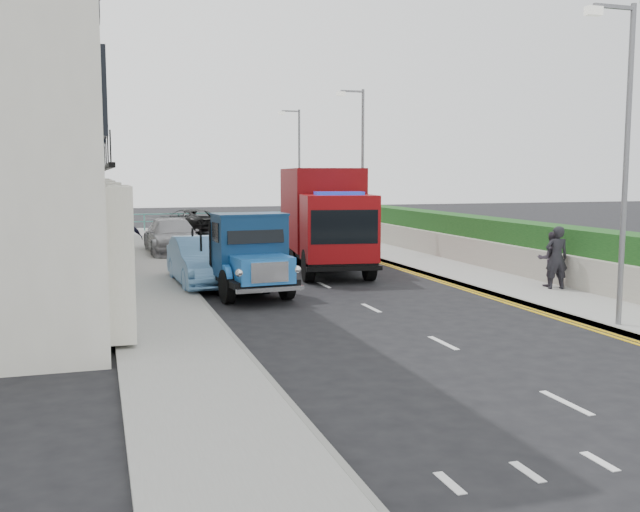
# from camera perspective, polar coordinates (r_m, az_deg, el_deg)

# --- Properties ---
(ground) EXTENTS (120.00, 120.00, 0.00)m
(ground) POSITION_cam_1_polar(r_m,az_deg,el_deg) (16.59, 6.65, -5.40)
(ground) COLOR black
(ground) RESTS_ON ground
(pavement_west) EXTENTS (2.40, 38.00, 0.12)m
(pavement_west) POSITION_cam_1_polar(r_m,az_deg,el_deg) (24.09, -13.79, -1.65)
(pavement_west) COLOR gray
(pavement_west) RESTS_ON ground
(pavement_east) EXTENTS (2.60, 38.00, 0.12)m
(pavement_east) POSITION_cam_1_polar(r_m,az_deg,el_deg) (26.85, 9.17, -0.72)
(pavement_east) COLOR gray
(pavement_east) RESTS_ON ground
(promenade) EXTENTS (30.00, 2.50, 0.12)m
(promenade) POSITION_cam_1_polar(r_m,az_deg,el_deg) (44.44, -8.76, 2.15)
(promenade) COLOR gray
(promenade) RESTS_ON ground
(sea_plane) EXTENTS (120.00, 120.00, 0.00)m
(sea_plane) POSITION_cam_1_polar(r_m,az_deg,el_deg) (75.18, -12.35, 3.81)
(sea_plane) COLOR slate
(sea_plane) RESTS_ON ground
(terrace_west) EXTENTS (6.31, 30.20, 14.25)m
(terrace_west) POSITION_cam_1_polar(r_m,az_deg,el_deg) (28.20, -23.69, 13.65)
(terrace_west) COLOR white
(terrace_west) RESTS_ON ground
(garden_east) EXTENTS (1.45, 28.00, 1.75)m
(garden_east) POSITION_cam_1_polar(r_m,az_deg,el_deg) (27.67, 12.74, 1.17)
(garden_east) COLOR #B2AD9E
(garden_east) RESTS_ON ground
(seafront_railing) EXTENTS (13.00, 0.08, 1.11)m
(seafront_railing) POSITION_cam_1_polar(r_m,az_deg,el_deg) (43.61, -8.61, 2.76)
(seafront_railing) COLOR #59B2A5
(seafront_railing) RESTS_ON ground
(lamp_near) EXTENTS (1.23, 0.18, 7.00)m
(lamp_near) POSITION_cam_1_polar(r_m,az_deg,el_deg) (16.78, 23.02, 8.00)
(lamp_near) COLOR slate
(lamp_near) RESTS_ON ground
(lamp_mid) EXTENTS (1.23, 0.18, 7.00)m
(lamp_mid) POSITION_cam_1_polar(r_m,az_deg,el_deg) (30.78, 3.21, 7.62)
(lamp_mid) COLOR slate
(lamp_mid) RESTS_ON ground
(lamp_far) EXTENTS (1.23, 0.18, 7.00)m
(lamp_far) POSITION_cam_1_polar(r_m,az_deg,el_deg) (40.30, -1.84, 7.38)
(lamp_far) COLOR slate
(lamp_far) RESTS_ON ground
(bedford_lorry) EXTENTS (2.33, 5.03, 2.31)m
(bedford_lorry) POSITION_cam_1_polar(r_m,az_deg,el_deg) (20.00, -5.76, -0.25)
(bedford_lorry) COLOR black
(bedford_lorry) RESTS_ON ground
(red_lorry) EXTENTS (3.26, 7.18, 3.63)m
(red_lorry) POSITION_cam_1_polar(r_m,az_deg,el_deg) (25.45, 0.33, 3.20)
(red_lorry) COLOR black
(red_lorry) RESTS_ON ground
(parked_car_front) EXTENTS (1.64, 3.90, 1.32)m
(parked_car_front) POSITION_cam_1_polar(r_m,az_deg,el_deg) (21.59, -6.88, -0.85)
(parked_car_front) COLOR black
(parked_car_front) RESTS_ON ground
(parked_car_mid) EXTENTS (1.78, 4.64, 1.51)m
(parked_car_mid) POSITION_cam_1_polar(r_m,az_deg,el_deg) (22.18, -9.38, -0.44)
(parked_car_mid) COLOR #5F96CC
(parked_car_mid) RESTS_ON ground
(parked_car_rear) EXTENTS (2.26, 5.28, 1.52)m
(parked_car_rear) POSITION_cam_1_polar(r_m,az_deg,el_deg) (31.08, -11.72, 1.51)
(parked_car_rear) COLOR #97979C
(parked_car_rear) RESTS_ON ground
(seafront_car_left) EXTENTS (4.11, 5.59, 1.41)m
(seafront_car_left) POSITION_cam_1_polar(r_m,az_deg,el_deg) (42.20, -10.47, 2.77)
(seafront_car_left) COLOR black
(seafront_car_left) RESTS_ON ground
(seafront_car_right) EXTENTS (2.66, 4.20, 1.33)m
(seafront_car_right) POSITION_cam_1_polar(r_m,az_deg,el_deg) (39.20, -2.36, 2.53)
(seafront_car_right) COLOR silver
(seafront_car_right) RESTS_ON ground
(pedestrian_east_near) EXTENTS (0.74, 0.57, 1.82)m
(pedestrian_east_near) POSITION_cam_1_polar(r_m,az_deg,el_deg) (21.65, 18.40, -0.12)
(pedestrian_east_near) COLOR black
(pedestrian_east_near) RESTS_ON pavement_east
(pedestrian_east_far) EXTENTS (0.96, 0.87, 1.62)m
(pedestrian_east_far) POSITION_cam_1_polar(r_m,az_deg,el_deg) (22.08, 18.01, -0.25)
(pedestrian_east_far) COLOR #362F3A
(pedestrian_east_far) RESTS_ON pavement_east
(pedestrian_west_near) EXTENTS (1.04, 0.43, 1.77)m
(pedestrian_west_near) POSITION_cam_1_polar(r_m,az_deg,el_deg) (27.76, -15.07, 1.34)
(pedestrian_west_near) COLOR black
(pedestrian_west_near) RESTS_ON pavement_west
(pedestrian_west_far) EXTENTS (0.93, 0.61, 1.89)m
(pedestrian_west_far) POSITION_cam_1_polar(r_m,az_deg,el_deg) (24.64, -15.82, 0.82)
(pedestrian_west_far) COLOR #433030
(pedestrian_west_far) RESTS_ON pavement_west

